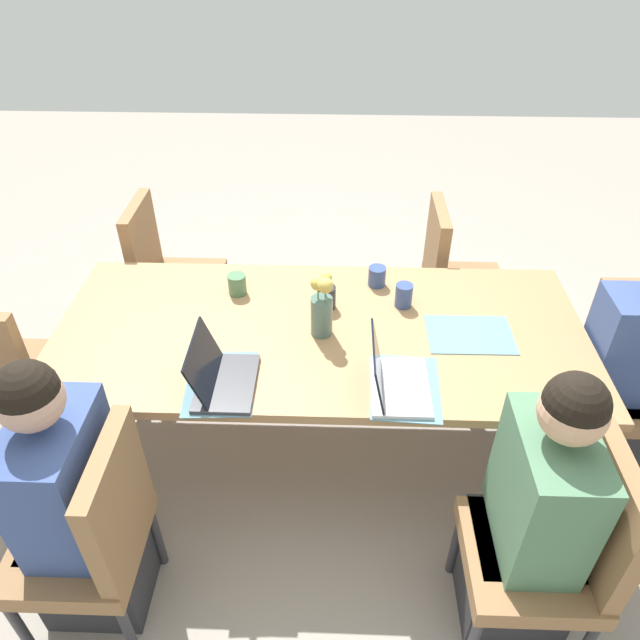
{
  "coord_description": "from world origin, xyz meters",
  "views": [
    {
      "loc": [
        -0.07,
        1.98,
        2.29
      ],
      "look_at": [
        0.0,
        0.0,
        0.78
      ],
      "focal_mm": 33.15,
      "sensor_mm": 36.0,
      "label": 1
    }
  ],
  "objects_px": {
    "chair_near_right_mid": "(454,275)",
    "flower_vase": "(322,306)",
    "chair_head_left_left_near": "(633,370)",
    "chair_far_left_mid": "(557,545)",
    "coffee_mug_centre_left": "(377,276)",
    "person_head_left_left_near": "(628,377)",
    "coffee_mug_near_left": "(237,284)",
    "coffee_mug_centre_right": "(327,297)",
    "person_far_left_far": "(76,511)",
    "laptop_far_left_far": "(220,377)",
    "chair_far_left_far": "(94,531)",
    "laptop_far_left_mid": "(393,380)",
    "chair_head_right_right_near": "(3,372)",
    "dining_table": "(320,341)",
    "coffee_mug_near_right": "(404,295)",
    "person_far_left_mid": "(531,523)"
  },
  "relations": [
    {
      "from": "coffee_mug_near_right",
      "to": "coffee_mug_centre_right",
      "type": "relative_size",
      "value": 1.03
    },
    {
      "from": "person_head_left_left_near",
      "to": "dining_table",
      "type": "bearing_deg",
      "value": -1.49
    },
    {
      "from": "flower_vase",
      "to": "coffee_mug_near_left",
      "type": "bearing_deg",
      "value": -35.48
    },
    {
      "from": "chair_far_left_mid",
      "to": "chair_far_left_far",
      "type": "height_order",
      "value": "same"
    },
    {
      "from": "person_far_left_mid",
      "to": "flower_vase",
      "type": "bearing_deg",
      "value": -45.85
    },
    {
      "from": "person_head_left_left_near",
      "to": "coffee_mug_centre_right",
      "type": "bearing_deg",
      "value": -8.52
    },
    {
      "from": "chair_far_left_far",
      "to": "coffee_mug_near_left",
      "type": "bearing_deg",
      "value": -107.7
    },
    {
      "from": "chair_far_left_mid",
      "to": "chair_head_right_right_near",
      "type": "bearing_deg",
      "value": -19.14
    },
    {
      "from": "person_head_left_left_near",
      "to": "coffee_mug_near_right",
      "type": "xyz_separation_m",
      "value": [
        0.98,
        -0.22,
        0.26
      ]
    },
    {
      "from": "coffee_mug_centre_right",
      "to": "chair_head_right_right_near",
      "type": "bearing_deg",
      "value": 8.99
    },
    {
      "from": "dining_table",
      "to": "person_head_left_left_near",
      "type": "distance_m",
      "value": 1.36
    },
    {
      "from": "person_head_left_left_near",
      "to": "chair_far_left_mid",
      "type": "xyz_separation_m",
      "value": [
        0.53,
        0.81,
        -0.03
      ]
    },
    {
      "from": "chair_near_right_mid",
      "to": "coffee_mug_centre_left",
      "type": "distance_m",
      "value": 0.7
    },
    {
      "from": "chair_far_left_mid",
      "to": "person_far_left_far",
      "type": "bearing_deg",
      "value": -1.98
    },
    {
      "from": "flower_vase",
      "to": "laptop_far_left_far",
      "type": "relative_size",
      "value": 0.92
    },
    {
      "from": "person_head_left_left_near",
      "to": "chair_far_left_far",
      "type": "relative_size",
      "value": 1.33
    },
    {
      "from": "person_far_left_far",
      "to": "laptop_far_left_far",
      "type": "relative_size",
      "value": 3.73
    },
    {
      "from": "flower_vase",
      "to": "coffee_mug_centre_left",
      "type": "height_order",
      "value": "flower_vase"
    },
    {
      "from": "laptop_far_left_far",
      "to": "chair_near_right_mid",
      "type": "bearing_deg",
      "value": -133.02
    },
    {
      "from": "flower_vase",
      "to": "coffee_mug_near_right",
      "type": "distance_m",
      "value": 0.43
    },
    {
      "from": "chair_head_right_right_near",
      "to": "laptop_far_left_mid",
      "type": "bearing_deg",
      "value": 170.39
    },
    {
      "from": "dining_table",
      "to": "laptop_far_left_mid",
      "type": "xyz_separation_m",
      "value": [
        -0.29,
        0.35,
        0.11
      ]
    },
    {
      "from": "person_head_left_left_near",
      "to": "person_far_left_far",
      "type": "relative_size",
      "value": 1.0
    },
    {
      "from": "person_head_left_left_near",
      "to": "laptop_far_left_far",
      "type": "bearing_deg",
      "value": 10.59
    },
    {
      "from": "coffee_mug_near_left",
      "to": "coffee_mug_centre_left",
      "type": "distance_m",
      "value": 0.65
    },
    {
      "from": "chair_head_left_left_near",
      "to": "chair_far_left_mid",
      "type": "distance_m",
      "value": 1.06
    },
    {
      "from": "chair_far_left_mid",
      "to": "person_far_left_mid",
      "type": "height_order",
      "value": "person_far_left_mid"
    },
    {
      "from": "person_far_left_mid",
      "to": "chair_far_left_far",
      "type": "bearing_deg",
      "value": 2.43
    },
    {
      "from": "laptop_far_left_mid",
      "to": "coffee_mug_centre_left",
      "type": "bearing_deg",
      "value": -87.54
    },
    {
      "from": "dining_table",
      "to": "chair_far_left_mid",
      "type": "height_order",
      "value": "chair_far_left_mid"
    },
    {
      "from": "chair_head_left_left_near",
      "to": "person_head_left_left_near",
      "type": "relative_size",
      "value": 0.75
    },
    {
      "from": "coffee_mug_centre_right",
      "to": "person_head_left_left_near",
      "type": "bearing_deg",
      "value": 171.48
    },
    {
      "from": "laptop_far_left_far",
      "to": "coffee_mug_near_left",
      "type": "bearing_deg",
      "value": -87.87
    },
    {
      "from": "chair_far_left_mid",
      "to": "person_head_left_left_near",
      "type": "bearing_deg",
      "value": -123.22
    },
    {
      "from": "person_head_left_left_near",
      "to": "flower_vase",
      "type": "bearing_deg",
      "value": -0.42
    },
    {
      "from": "person_head_left_left_near",
      "to": "chair_far_left_far",
      "type": "xyz_separation_m",
      "value": [
        2.09,
        0.81,
        -0.03
      ]
    },
    {
      "from": "coffee_mug_centre_right",
      "to": "laptop_far_left_far",
      "type": "bearing_deg",
      "value": 53.03
    },
    {
      "from": "chair_head_right_right_near",
      "to": "laptop_far_left_far",
      "type": "relative_size",
      "value": 2.81
    },
    {
      "from": "person_far_left_far",
      "to": "coffee_mug_near_right",
      "type": "distance_m",
      "value": 1.56
    },
    {
      "from": "person_head_left_left_near",
      "to": "laptop_far_left_far",
      "type": "relative_size",
      "value": 3.73
    },
    {
      "from": "chair_near_right_mid",
      "to": "flower_vase",
      "type": "bearing_deg",
      "value": 49.56
    },
    {
      "from": "chair_near_right_mid",
      "to": "coffee_mug_near_left",
      "type": "xyz_separation_m",
      "value": [
        1.11,
        0.55,
        0.28
      ]
    },
    {
      "from": "person_head_left_left_near",
      "to": "chair_far_left_far",
      "type": "bearing_deg",
      "value": 21.21
    },
    {
      "from": "chair_far_left_far",
      "to": "coffee_mug_near_right",
      "type": "height_order",
      "value": "chair_far_left_far"
    },
    {
      "from": "laptop_far_left_far",
      "to": "coffee_mug_centre_left",
      "type": "bearing_deg",
      "value": -131.38
    },
    {
      "from": "chair_far_left_far",
      "to": "chair_near_right_mid",
      "type": "relative_size",
      "value": 1.0
    },
    {
      "from": "chair_near_right_mid",
      "to": "laptop_far_left_mid",
      "type": "distance_m",
      "value": 1.27
    },
    {
      "from": "laptop_far_left_far",
      "to": "coffee_mug_centre_left",
      "type": "height_order",
      "value": "laptop_far_left_far"
    },
    {
      "from": "person_far_left_far",
      "to": "flower_vase",
      "type": "xyz_separation_m",
      "value": [
        -0.83,
        -0.76,
        0.34
      ]
    },
    {
      "from": "dining_table",
      "to": "person_far_left_mid",
      "type": "relative_size",
      "value": 1.9
    }
  ]
}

